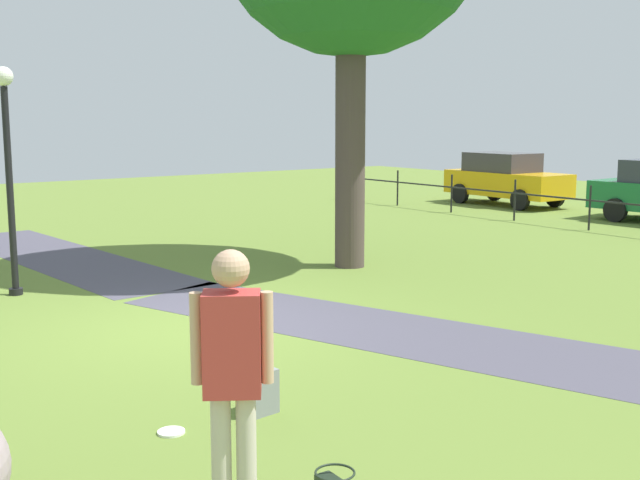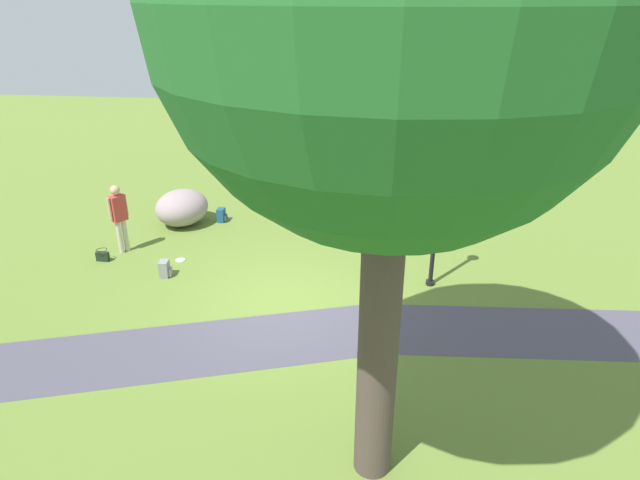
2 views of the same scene
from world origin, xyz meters
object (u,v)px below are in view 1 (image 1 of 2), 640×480
Objects in this scene: lamp_post at (8,155)px; frisbee_on_grass at (171,432)px; parked_sedan_grey at (506,178)px; spare_backpack_on_lawn at (260,392)px; woman_with_handbag at (232,367)px.

frisbee_on_grass is at bearing -4.93° from lamp_post.
lamp_post is at bearing -76.29° from parked_sedan_grey.
spare_backpack_on_lawn is (6.22, 0.31, -1.87)m from lamp_post.
woman_with_handbag is (7.79, -0.88, -1.01)m from lamp_post.
spare_backpack_on_lawn is 1.74× the size of frisbee_on_grass.
frisbee_on_grass is (6.17, -0.53, -2.06)m from lamp_post.
lamp_post is 7.90m from woman_with_handbag.
parked_sedan_grey is at bearing 125.32° from woman_with_handbag.
spare_backpack_on_lawn is at bearing 142.73° from woman_with_handbag.
lamp_post is 8.32× the size of spare_backpack_on_lawn.
parked_sedan_grey is (-3.76, 15.42, -1.26)m from lamp_post.
woman_with_handbag is at bearing -12.20° from frisbee_on_grass.
woman_with_handbag is 2.15m from spare_backpack_on_lawn.
woman_with_handbag is 7.84× the size of frisbee_on_grass.
lamp_post is at bearing -177.15° from spare_backpack_on_lawn.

